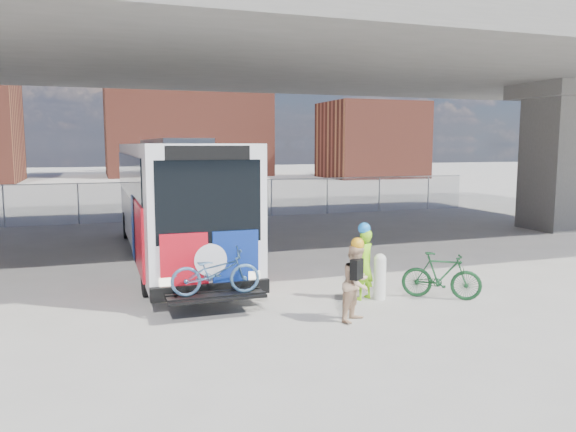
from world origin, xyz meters
name	(u,v)px	position (x,y,z in m)	size (l,w,h in m)	color
ground	(262,274)	(0.00, 0.00, 0.00)	(160.00, 160.00, 0.00)	#9E9991
bus	(172,191)	(-2.00, 3.14, 2.11)	(2.67, 12.93, 3.69)	silver
overpass	(227,52)	(0.00, 4.00, 6.54)	(40.00, 16.00, 7.95)	#605E59
chainlink_fence	(191,189)	(0.00, 12.00, 1.42)	(30.00, 0.06, 30.00)	gray
brick_buildings	(147,127)	(1.23, 48.23, 5.42)	(54.00, 22.00, 12.00)	brown
smokestack	(245,72)	(14.00, 55.00, 12.50)	(2.20, 2.20, 25.00)	brown
bollard	(380,275)	(1.83, -3.30, 0.57)	(0.28, 0.28, 1.07)	white
cyclist_hivis	(364,263)	(1.48, -3.18, 0.86)	(0.70, 0.60, 1.78)	#86E217
cyclist_tan	(357,282)	(0.63, -4.57, 0.80)	(0.95, 0.92, 1.70)	#D6AE89
bike_parked	(441,276)	(3.19, -3.72, 0.54)	(0.51, 1.79, 1.08)	#154421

